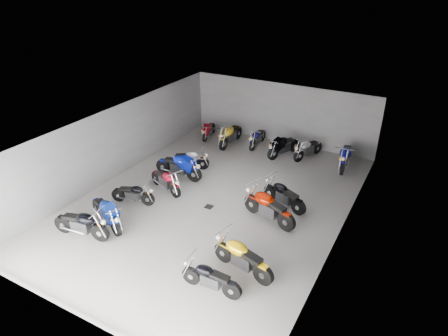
{
  "coord_description": "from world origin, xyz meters",
  "views": [
    {
      "loc": [
        7.02,
        -11.97,
        8.67
      ],
      "look_at": [
        -0.17,
        1.05,
        1.0
      ],
      "focal_mm": 32.0,
      "sensor_mm": 36.0,
      "label": 1
    }
  ],
  "objects_px": {
    "motorcycle_back_a": "(209,130)",
    "motorcycle_back_c": "(257,138)",
    "motorcycle_left_f": "(189,159)",
    "motorcycle_right_d": "(268,207)",
    "motorcycle_back_b": "(230,135)",
    "drain_grate": "(209,207)",
    "motorcycle_right_b": "(242,258)",
    "motorcycle_right_e": "(284,195)",
    "motorcycle_left_b": "(106,213)",
    "motorcycle_back_f": "(345,156)",
    "motorcycle_left_c": "(133,194)",
    "motorcycle_back_d": "(284,146)",
    "motorcycle_back_e": "(308,149)",
    "motorcycle_left_a": "(81,224)",
    "motorcycle_left_e": "(179,166)",
    "motorcycle_left_d": "(166,181)",
    "motorcycle_right_a": "(210,278)"
  },
  "relations": [
    {
      "from": "motorcycle_left_c",
      "to": "motorcycle_left_f",
      "type": "xyz_separation_m",
      "value": [
        0.25,
        3.64,
        0.03
      ]
    },
    {
      "from": "motorcycle_left_b",
      "to": "motorcycle_back_f",
      "type": "bearing_deg",
      "value": 167.1
    },
    {
      "from": "motorcycle_back_d",
      "to": "motorcycle_back_b",
      "type": "bearing_deg",
      "value": 23.13
    },
    {
      "from": "drain_grate",
      "to": "motorcycle_right_b",
      "type": "relative_size",
      "value": 0.14
    },
    {
      "from": "motorcycle_back_b",
      "to": "motorcycle_back_c",
      "type": "bearing_deg",
      "value": -159.29
    },
    {
      "from": "motorcycle_left_f",
      "to": "motorcycle_left_c",
      "type": "bearing_deg",
      "value": -26.02
    },
    {
      "from": "motorcycle_left_d",
      "to": "motorcycle_right_b",
      "type": "xyz_separation_m",
      "value": [
        5.06,
        -2.92,
        0.05
      ]
    },
    {
      "from": "drain_grate",
      "to": "motorcycle_right_a",
      "type": "relative_size",
      "value": 0.16
    },
    {
      "from": "motorcycle_left_a",
      "to": "motorcycle_back_e",
      "type": "bearing_deg",
      "value": 144.84
    },
    {
      "from": "motorcycle_right_e",
      "to": "motorcycle_back_b",
      "type": "bearing_deg",
      "value": 67.33
    },
    {
      "from": "drain_grate",
      "to": "motorcycle_back_a",
      "type": "xyz_separation_m",
      "value": [
        -3.66,
        6.11,
        0.44
      ]
    },
    {
      "from": "motorcycle_left_f",
      "to": "motorcycle_right_b",
      "type": "relative_size",
      "value": 0.84
    },
    {
      "from": "motorcycle_back_a",
      "to": "motorcycle_back_c",
      "type": "relative_size",
      "value": 0.93
    },
    {
      "from": "drain_grate",
      "to": "motorcycle_back_c",
      "type": "relative_size",
      "value": 0.16
    },
    {
      "from": "motorcycle_right_b",
      "to": "motorcycle_back_f",
      "type": "height_order",
      "value": "motorcycle_back_f"
    },
    {
      "from": "motorcycle_left_c",
      "to": "motorcycle_back_d",
      "type": "distance_m",
      "value": 7.98
    },
    {
      "from": "motorcycle_left_d",
      "to": "motorcycle_back_a",
      "type": "relative_size",
      "value": 1.08
    },
    {
      "from": "motorcycle_right_a",
      "to": "motorcycle_back_f",
      "type": "height_order",
      "value": "motorcycle_back_f"
    },
    {
      "from": "motorcycle_left_d",
      "to": "motorcycle_back_c",
      "type": "bearing_deg",
      "value": -172.23
    },
    {
      "from": "motorcycle_left_c",
      "to": "motorcycle_back_f",
      "type": "bearing_deg",
      "value": 123.37
    },
    {
      "from": "motorcycle_left_a",
      "to": "motorcycle_left_e",
      "type": "height_order",
      "value": "motorcycle_left_e"
    },
    {
      "from": "motorcycle_left_f",
      "to": "motorcycle_back_e",
      "type": "relative_size",
      "value": 0.95
    },
    {
      "from": "motorcycle_back_c",
      "to": "motorcycle_left_c",
      "type": "bearing_deg",
      "value": 73.13
    },
    {
      "from": "motorcycle_back_c",
      "to": "drain_grate",
      "type": "bearing_deg",
      "value": 95.09
    },
    {
      "from": "motorcycle_left_b",
      "to": "motorcycle_back_c",
      "type": "distance_m",
      "value": 9.4
    },
    {
      "from": "motorcycle_back_d",
      "to": "motorcycle_left_a",
      "type": "bearing_deg",
      "value": 90.52
    },
    {
      "from": "motorcycle_right_a",
      "to": "motorcycle_back_f",
      "type": "distance_m",
      "value": 10.08
    },
    {
      "from": "motorcycle_left_f",
      "to": "motorcycle_back_d",
      "type": "xyz_separation_m",
      "value": [
        3.37,
        3.47,
        0.05
      ]
    },
    {
      "from": "motorcycle_back_c",
      "to": "motorcycle_back_e",
      "type": "xyz_separation_m",
      "value": [
        2.79,
        -0.1,
        0.02
      ]
    },
    {
      "from": "motorcycle_left_a",
      "to": "motorcycle_back_a",
      "type": "relative_size",
      "value": 1.2
    },
    {
      "from": "motorcycle_right_d",
      "to": "drain_grate",
      "type": "bearing_deg",
      "value": 113.92
    },
    {
      "from": "drain_grate",
      "to": "motorcycle_right_b",
      "type": "distance_m",
      "value": 3.95
    },
    {
      "from": "drain_grate",
      "to": "motorcycle_back_e",
      "type": "relative_size",
      "value": 0.16
    },
    {
      "from": "motorcycle_right_b",
      "to": "motorcycle_back_f",
      "type": "relative_size",
      "value": 0.94
    },
    {
      "from": "motorcycle_right_a",
      "to": "motorcycle_back_a",
      "type": "distance_m",
      "value": 11.68
    },
    {
      "from": "motorcycle_left_e",
      "to": "motorcycle_back_c",
      "type": "distance_m",
      "value": 5.14
    },
    {
      "from": "motorcycle_right_d",
      "to": "motorcycle_back_b",
      "type": "relative_size",
      "value": 0.97
    },
    {
      "from": "motorcycle_right_b",
      "to": "motorcycle_back_b",
      "type": "distance_m",
      "value": 9.86
    },
    {
      "from": "motorcycle_right_d",
      "to": "motorcycle_back_c",
      "type": "distance_m",
      "value": 6.88
    },
    {
      "from": "motorcycle_back_b",
      "to": "motorcycle_back_f",
      "type": "height_order",
      "value": "motorcycle_back_b"
    },
    {
      "from": "motorcycle_back_b",
      "to": "motorcycle_back_d",
      "type": "bearing_deg",
      "value": -179.92
    },
    {
      "from": "motorcycle_back_d",
      "to": "motorcycle_back_c",
      "type": "bearing_deg",
      "value": 6.12
    },
    {
      "from": "motorcycle_left_f",
      "to": "motorcycle_right_d",
      "type": "distance_m",
      "value": 5.41
    },
    {
      "from": "motorcycle_left_e",
      "to": "motorcycle_back_c",
      "type": "relative_size",
      "value": 1.19
    },
    {
      "from": "drain_grate",
      "to": "motorcycle_left_e",
      "type": "height_order",
      "value": "motorcycle_left_e"
    },
    {
      "from": "motorcycle_back_a",
      "to": "motorcycle_back_b",
      "type": "distance_m",
      "value": 1.56
    },
    {
      "from": "motorcycle_right_e",
      "to": "motorcycle_left_b",
      "type": "bearing_deg",
      "value": 149.92
    },
    {
      "from": "motorcycle_left_f",
      "to": "motorcycle_back_e",
      "type": "bearing_deg",
      "value": 108.24
    },
    {
      "from": "motorcycle_left_b",
      "to": "motorcycle_back_b",
      "type": "xyz_separation_m",
      "value": [
        0.49,
        8.69,
        0.03
      ]
    },
    {
      "from": "motorcycle_left_b",
      "to": "motorcycle_left_e",
      "type": "xyz_separation_m",
      "value": [
        0.21,
        4.34,
        0.02
      ]
    }
  ]
}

